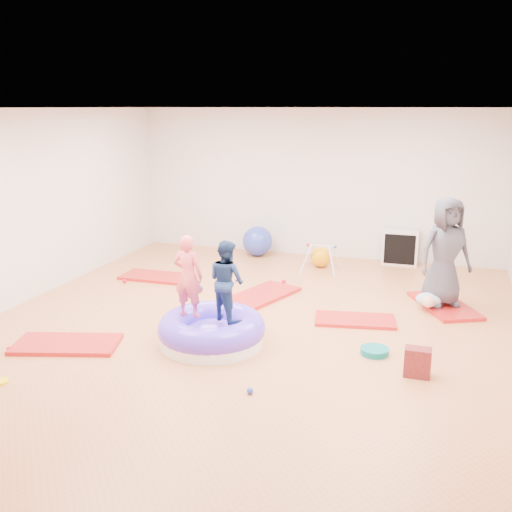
% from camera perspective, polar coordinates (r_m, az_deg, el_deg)
% --- Properties ---
extents(room, '(7.01, 8.01, 2.81)m').
position_cam_1_polar(room, '(7.15, -0.74, 3.30)').
color(room, '#CC734F').
rests_on(room, ground).
extents(gym_mat_front_left, '(1.37, 0.94, 0.05)m').
position_cam_1_polar(gym_mat_front_left, '(7.36, -18.40, -8.37)').
color(gym_mat_front_left, red).
rests_on(gym_mat_front_left, ground).
extents(gym_mat_mid_left, '(1.17, 0.60, 0.05)m').
position_cam_1_polar(gym_mat_mid_left, '(9.80, -9.95, -2.05)').
color(gym_mat_mid_left, red).
rests_on(gym_mat_mid_left, ground).
extents(gym_mat_center_back, '(1.02, 1.38, 0.05)m').
position_cam_1_polar(gym_mat_center_back, '(8.73, 0.62, -3.91)').
color(gym_mat_center_back, red).
rests_on(gym_mat_center_back, ground).
extents(gym_mat_right, '(1.14, 0.71, 0.04)m').
position_cam_1_polar(gym_mat_right, '(7.86, 9.88, -6.32)').
color(gym_mat_right, red).
rests_on(gym_mat_right, ground).
extents(gym_mat_rear_right, '(1.10, 1.38, 0.05)m').
position_cam_1_polar(gym_mat_rear_right, '(8.72, 18.30, -4.72)').
color(gym_mat_rear_right, red).
rests_on(gym_mat_rear_right, ground).
extents(inflatable_cushion, '(1.32, 1.32, 0.41)m').
position_cam_1_polar(inflatable_cushion, '(7.04, -4.44, -7.48)').
color(inflatable_cushion, white).
rests_on(inflatable_cushion, ground).
extents(child_pink, '(0.38, 0.26, 1.02)m').
position_cam_1_polar(child_pink, '(6.89, -6.82, -1.62)').
color(child_pink, '#FF5A60').
rests_on(child_pink, inflatable_cushion).
extents(child_navy, '(0.60, 0.56, 0.98)m').
position_cam_1_polar(child_navy, '(6.74, -2.98, -2.07)').
color(child_navy, navy).
rests_on(child_navy, inflatable_cushion).
extents(adult_caregiver, '(0.91, 0.81, 1.56)m').
position_cam_1_polar(adult_caregiver, '(8.47, 18.41, 0.40)').
color(adult_caregiver, '#3F3F4A').
rests_on(adult_caregiver, gym_mat_rear_right).
extents(infant, '(0.36, 0.36, 0.21)m').
position_cam_1_polar(infant, '(8.46, 16.87, -4.25)').
color(infant, '#A0B9CE').
rests_on(infant, gym_mat_rear_right).
extents(ball_pit_balls, '(3.22, 3.77, 0.07)m').
position_cam_1_polar(ball_pit_balls, '(8.16, -6.70, -5.31)').
color(ball_pit_balls, '#2C3FB7').
rests_on(ball_pit_balls, ground).
extents(exercise_ball_blue, '(0.58, 0.58, 0.58)m').
position_cam_1_polar(exercise_ball_blue, '(11.04, 0.14, 1.50)').
color(exercise_ball_blue, '#2C3FB7').
rests_on(exercise_ball_blue, ground).
extents(exercise_ball_orange, '(0.37, 0.37, 0.37)m').
position_cam_1_polar(exercise_ball_orange, '(10.35, 6.50, -0.10)').
color(exercise_ball_orange, '#EC9F09').
rests_on(exercise_ball_orange, ground).
extents(infant_play_gym, '(0.64, 0.61, 0.49)m').
position_cam_1_polar(infant_play_gym, '(9.98, 6.54, 0.19)').
color(infant_play_gym, silver).
rests_on(infant_play_gym, ground).
extents(cube_shelf, '(0.64, 0.31, 0.64)m').
position_cam_1_polar(cube_shelf, '(10.74, 14.22, 0.82)').
color(cube_shelf, silver).
rests_on(cube_shelf, ground).
extents(balance_disc, '(0.33, 0.33, 0.07)m').
position_cam_1_polar(balance_disc, '(6.92, 11.77, -9.30)').
color(balance_disc, '#087377').
rests_on(balance_disc, ground).
extents(backpack, '(0.28, 0.17, 0.32)m').
position_cam_1_polar(backpack, '(6.45, 15.85, -10.19)').
color(backpack, '#B31F24').
rests_on(backpack, ground).
extents(yellow_toy, '(0.18, 0.18, 0.03)m').
position_cam_1_polar(yellow_toy, '(6.70, -24.24, -11.39)').
color(yellow_toy, '#FAE000').
rests_on(yellow_toy, ground).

